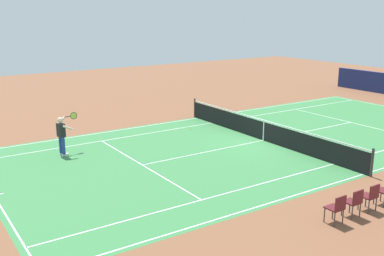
{
  "coord_description": "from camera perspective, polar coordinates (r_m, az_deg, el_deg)",
  "views": [
    {
      "loc": [
        14.11,
        15.17,
        5.88
      ],
      "look_at": [
        3.45,
        -0.89,
        0.9
      ],
      "focal_mm": 42.24,
      "sensor_mm": 36.0,
      "label": 1
    }
  ],
  "objects": [
    {
      "name": "court_line_markings",
      "position": [
        21.53,
        9.0,
        -1.53
      ],
      "size": [
        23.85,
        11.05,
        0.01
      ],
      "color": "white",
      "rests_on": "ground_plane"
    },
    {
      "name": "tennis_net",
      "position": [
        21.41,
        9.05,
        -0.28
      ],
      "size": [
        0.1,
        11.7,
        1.08
      ],
      "color": "#2D2D33",
      "rests_on": "ground_plane"
    },
    {
      "name": "court_slab",
      "position": [
        21.54,
        8.99,
        -1.54
      ],
      "size": [
        24.2,
        11.4,
        0.0
      ],
      "primitive_type": "cube",
      "color": "#387A42",
      "rests_on": "ground_plane"
    },
    {
      "name": "spectator_chair_3",
      "position": [
        13.59,
        17.81,
        -9.49
      ],
      "size": [
        0.44,
        0.44,
        0.88
      ],
      "color": "#38383D",
      "rests_on": "ground_plane"
    },
    {
      "name": "ground_plane",
      "position": [
        21.54,
        8.99,
        -1.54
      ],
      "size": [
        60.0,
        60.0,
        0.0
      ],
      "primitive_type": "plane",
      "color": "brown"
    },
    {
      "name": "tennis_player_near",
      "position": [
        19.62,
        -16.1,
        -0.72
      ],
      "size": [
        1.03,
        0.81,
        1.7
      ],
      "color": "navy",
      "rests_on": "ground_plane"
    },
    {
      "name": "spectator_chair_1",
      "position": [
        14.76,
        21.62,
        -7.89
      ],
      "size": [
        0.44,
        0.44,
        0.88
      ],
      "color": "#38383D",
      "rests_on": "ground_plane"
    },
    {
      "name": "tennis_ball",
      "position": [
        23.21,
        -0.22,
        -0.11
      ],
      "size": [
        0.07,
        0.07,
        0.07
      ],
      "primitive_type": "sphere",
      "color": "#CCE01E",
      "rests_on": "ground_plane"
    },
    {
      "name": "spectator_chair_2",
      "position": [
        14.17,
        19.8,
        -8.66
      ],
      "size": [
        0.44,
        0.44,
        0.88
      ],
      "color": "#38383D",
      "rests_on": "ground_plane"
    }
  ]
}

